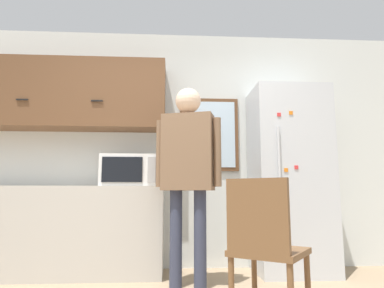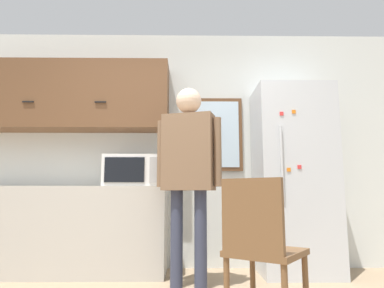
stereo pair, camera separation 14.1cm
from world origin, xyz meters
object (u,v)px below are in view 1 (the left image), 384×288
object	(u,v)px
chair	(265,242)
refrigerator	(290,179)
microwave	(130,171)
person	(188,161)

from	to	relation	value
chair	refrigerator	bearing A→B (deg)	-80.47
chair	microwave	bearing A→B (deg)	-14.42
person	refrigerator	bearing A→B (deg)	39.72
refrigerator	chair	size ratio (longest dim) A/B	2.13
person	refrigerator	world-z (taller)	refrigerator
microwave	person	distance (m)	0.73
refrigerator	microwave	bearing A→B (deg)	-178.89
person	chair	bearing A→B (deg)	-43.88
refrigerator	person	bearing A→B (deg)	-156.50
refrigerator	chair	distance (m)	1.51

